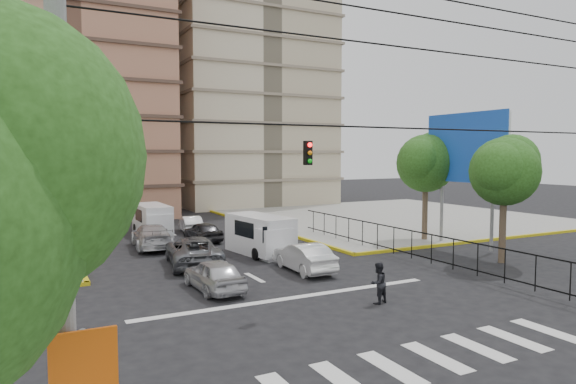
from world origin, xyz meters
TOP-DOWN VIEW (x-y plane):
  - ground at (0.00, 0.00)m, footprint 160.00×160.00m
  - sidewalk_ne at (20.00, 20.00)m, footprint 26.00×26.00m
  - crosswalk_stripes at (0.00, -6.00)m, footprint 12.00×2.40m
  - stop_line at (0.00, 1.20)m, footprint 13.00×0.40m
  - park_fence at (9.00, 4.50)m, footprint 0.10×22.50m
  - billboard at (14.45, 6.00)m, footprint 0.36×6.20m
  - tree_park_a at (13.08, 2.01)m, footprint 4.41×3.60m
  - tree_park_c at (14.09, 9.01)m, footprint 4.65×3.80m
  - traffic_light_nw at (-7.80, 7.80)m, footprint 0.28×0.22m
  - traffic_light_hanging at (0.00, -2.04)m, footprint 18.00×9.12m
  - utility_pole_sw at (-9.00, -9.00)m, footprint 1.40×0.28m
  - van_right_lane at (2.59, 9.87)m, footprint 2.56×5.15m
  - van_left_lane at (-1.33, 19.91)m, footprint 2.03×4.79m
  - car_silver_front_left at (-2.42, 3.72)m, footprint 1.78×4.08m
  - car_white_front_right at (2.69, 5.09)m, footprint 1.59×4.31m
  - car_grey_mid_left at (-1.73, 8.94)m, footprint 3.34×5.75m
  - car_silver_rear_left at (-2.59, 14.75)m, footprint 2.57×5.36m
  - car_darkgrey_mid_right at (1.01, 15.74)m, footprint 1.86×3.96m
  - car_white_rear_right at (1.43, 20.01)m, footprint 1.72×3.83m
  - pedestrian_crosswalk at (2.57, -0.98)m, footprint 0.90×0.77m

SIDE VIEW (x-z plane):
  - ground at x=0.00m, z-range 0.00..0.00m
  - park_fence at x=9.00m, z-range -0.83..0.83m
  - crosswalk_stripes at x=0.00m, z-range 0.00..0.01m
  - stop_line at x=0.00m, z-range 0.00..0.01m
  - sidewalk_ne at x=20.00m, z-range 0.00..0.15m
  - car_white_rear_right at x=1.43m, z-range 0.00..1.22m
  - car_darkgrey_mid_right at x=1.01m, z-range 0.00..1.31m
  - car_silver_front_left at x=-2.42m, z-range 0.00..1.37m
  - car_white_front_right at x=2.69m, z-range 0.00..1.41m
  - car_silver_rear_left at x=-2.59m, z-range 0.00..1.51m
  - car_grey_mid_left at x=-1.73m, z-range 0.00..1.51m
  - pedestrian_crosswalk at x=2.57m, z-range 0.00..1.60m
  - van_left_lane at x=-1.33m, z-range -0.03..2.12m
  - van_right_lane at x=2.59m, z-range -0.03..2.19m
  - traffic_light_nw at x=-7.80m, z-range 0.91..5.31m
  - utility_pole_sw at x=-9.00m, z-range 0.27..9.27m
  - tree_park_a at x=13.08m, z-range 1.60..8.42m
  - tree_park_c at x=14.09m, z-range 1.71..8.96m
  - traffic_light_hanging at x=0.00m, z-range 5.44..6.36m
  - billboard at x=14.45m, z-range 1.95..10.05m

